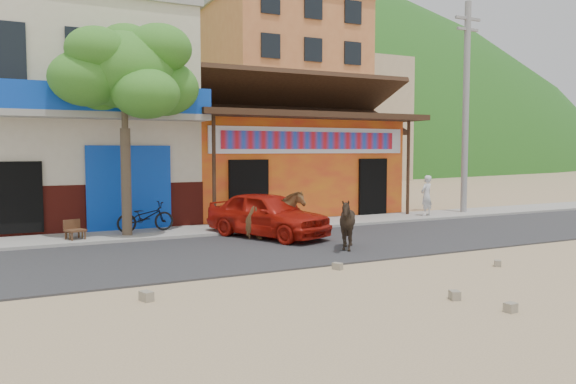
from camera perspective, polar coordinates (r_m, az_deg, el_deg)
name	(u,v)px	position (r m, az deg, el deg)	size (l,w,h in m)	color
ground	(383,261)	(13.02, 9.62, -6.90)	(120.00, 120.00, 0.00)	#9E825B
road	(327,244)	(15.07, 3.98, -5.25)	(60.00, 5.00, 0.04)	#28282B
sidewalk	(272,226)	(18.13, -1.66, -3.50)	(60.00, 2.00, 0.12)	gray
dance_club	(275,168)	(22.45, -1.34, 2.45)	(8.00, 6.00, 3.60)	orange
cafe_building	(74,121)	(20.42, -20.90, 6.77)	(7.00, 6.00, 7.00)	beige
apartment_front	(280,98)	(38.25, -0.81, 9.50)	(9.00, 9.00, 12.00)	#CC723F
apartment_rear	(345,121)	(47.78, 5.85, 7.23)	(8.00, 8.00, 10.00)	tan
hillside	(68,78)	(81.21, -21.44, 10.68)	(100.00, 40.00, 24.00)	#194C14
tree	(125,128)	(16.38, -16.23, 6.24)	(3.00, 3.00, 6.00)	#2D721E
utility_pole	(466,108)	(22.73, 17.61, 8.13)	(0.24, 0.24, 8.00)	gray
cow_tan	(275,215)	(15.56, -1.34, -2.36)	(0.73, 1.60, 1.35)	olive
cow_dark	(347,224)	(13.97, 6.04, -3.26)	(1.04, 1.17, 1.29)	black
red_car	(268,214)	(15.95, -2.09, -2.28)	(1.54, 3.82, 1.30)	#AD170C
scooter	(145,217)	(16.98, -14.29, -2.47)	(0.58, 1.67, 0.88)	black
pedestrian	(426,196)	(21.07, 13.89, -0.35)	(0.54, 0.35, 1.48)	silver
cafe_chair_left	(75,221)	(16.09, -20.83, -2.79)	(0.46, 0.46, 0.98)	#472C17
cafe_chair_right	(74,222)	(16.33, -20.91, -2.87)	(0.41, 0.41, 0.88)	#482E18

